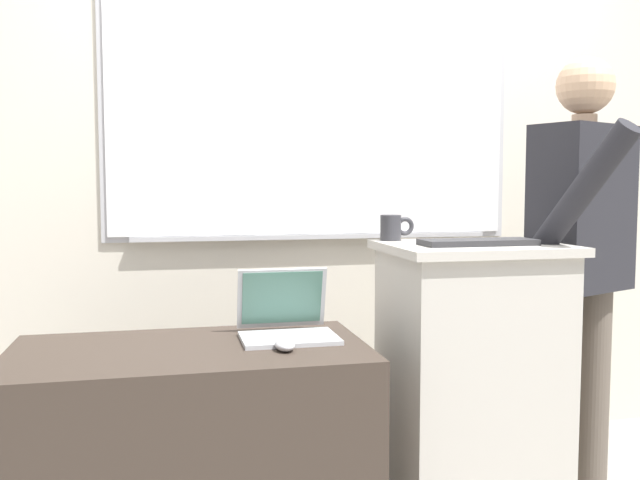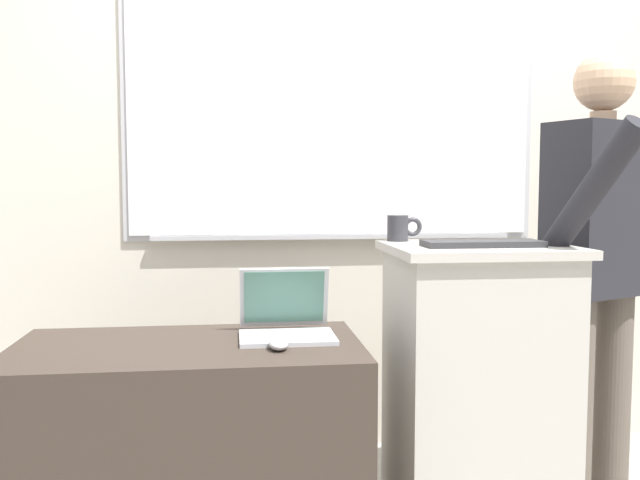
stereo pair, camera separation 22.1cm
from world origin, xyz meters
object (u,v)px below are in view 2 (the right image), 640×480
(side_desk, at_px, (189,455))
(coffee_mug, at_px, (400,228))
(person_presenter, at_px, (600,253))
(computer_mouse_by_laptop, at_px, (278,344))
(lectern_podium, at_px, (476,391))
(computer_mouse_by_keyboard, at_px, (554,240))
(wireless_keyboard, at_px, (482,244))
(laptop, at_px, (286,317))

(side_desk, height_order, coffee_mug, coffee_mug)
(person_presenter, distance_m, computer_mouse_by_laptop, 1.23)
(lectern_podium, distance_m, computer_mouse_by_keyboard, 0.58)
(side_desk, height_order, wireless_keyboard, wireless_keyboard)
(side_desk, distance_m, computer_mouse_by_laptop, 0.48)
(side_desk, relative_size, laptop, 3.55)
(person_presenter, bearing_deg, computer_mouse_by_laptop, 169.72)
(lectern_podium, height_order, computer_mouse_by_keyboard, computer_mouse_by_keyboard)
(person_presenter, distance_m, computer_mouse_by_keyboard, 0.29)
(laptop, distance_m, computer_mouse_by_laptop, 0.20)
(side_desk, bearing_deg, wireless_keyboard, 0.06)
(computer_mouse_by_keyboard, bearing_deg, wireless_keyboard, -177.19)
(lectern_podium, distance_m, wireless_keyboard, 0.52)
(lectern_podium, height_order, laptop, lectern_podium)
(wireless_keyboard, distance_m, computer_mouse_by_keyboard, 0.26)
(computer_mouse_by_laptop, bearing_deg, lectern_podium, 13.67)
(computer_mouse_by_laptop, bearing_deg, person_presenter, 12.56)
(lectern_podium, height_order, coffee_mug, coffee_mug)
(computer_mouse_by_keyboard, distance_m, coffee_mug, 0.53)
(person_presenter, relative_size, laptop, 5.48)
(wireless_keyboard, relative_size, coffee_mug, 3.05)
(computer_mouse_by_keyboard, xyz_separation_m, coffee_mug, (-0.47, 0.24, 0.03))
(computer_mouse_by_keyboard, bearing_deg, laptop, 174.90)
(person_presenter, relative_size, computer_mouse_by_keyboard, 16.82)
(person_presenter, distance_m, laptop, 1.16)
(computer_mouse_by_laptop, distance_m, coffee_mug, 0.67)
(laptop, bearing_deg, person_presenter, 3.33)
(computer_mouse_by_keyboard, bearing_deg, computer_mouse_by_laptop, -172.89)
(wireless_keyboard, height_order, computer_mouse_by_keyboard, computer_mouse_by_keyboard)
(laptop, xyz_separation_m, computer_mouse_by_laptop, (-0.04, -0.20, -0.04))
(wireless_keyboard, xyz_separation_m, coffee_mug, (-0.22, 0.25, 0.04))
(lectern_podium, relative_size, laptop, 3.29)
(computer_mouse_by_laptop, height_order, computer_mouse_by_keyboard, computer_mouse_by_keyboard)
(side_desk, relative_size, wireless_keyboard, 2.82)
(lectern_podium, relative_size, computer_mouse_by_keyboard, 10.11)
(wireless_keyboard, bearing_deg, computer_mouse_by_laptop, -171.28)
(person_presenter, xyz_separation_m, computer_mouse_by_laptop, (-1.18, -0.26, -0.24))
(side_desk, relative_size, computer_mouse_by_laptop, 10.89)
(wireless_keyboard, height_order, coffee_mug, coffee_mug)
(person_presenter, bearing_deg, coffee_mug, 149.92)
(wireless_keyboard, relative_size, computer_mouse_by_laptop, 3.87)
(lectern_podium, bearing_deg, laptop, 177.46)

